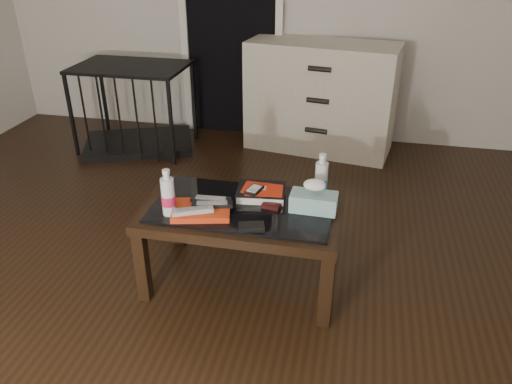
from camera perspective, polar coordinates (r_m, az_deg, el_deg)
ground at (r=2.61m, az=-7.58°, el=-13.09°), size 5.00×5.00×0.00m
doorway at (r=4.50m, az=-2.85°, el=19.31°), size 0.90×0.08×2.07m
coffee_table at (r=2.56m, az=-1.53°, el=-2.81°), size 1.00×0.60×0.46m
dresser at (r=4.27m, az=7.40°, el=10.70°), size 1.26×0.68×0.90m
pet_crate at (r=4.43m, az=-13.50°, el=7.84°), size 1.06×0.89×0.71m
magazines at (r=2.47m, az=-6.27°, el=-2.07°), size 0.32×0.27×0.03m
remote_silver at (r=2.42m, az=-7.25°, el=-2.09°), size 0.20×0.13×0.02m
remote_black_front at (r=2.46m, az=-5.04°, el=-1.40°), size 0.21×0.10×0.02m
remote_black_back at (r=2.51m, az=-5.19°, el=-0.84°), size 0.20×0.06×0.02m
textbook at (r=2.60m, az=0.60°, el=-0.05°), size 0.27×0.23×0.05m
dvd_mailers at (r=2.58m, az=0.59°, el=0.42°), size 0.20×0.14×0.01m
ipod at (r=2.55m, az=-0.21°, el=0.26°), size 0.09×0.12×0.02m
flip_phone at (r=2.50m, az=1.75°, el=-1.58°), size 0.10×0.06×0.02m
wallet at (r=2.33m, az=-0.52°, el=-3.98°), size 0.13×0.10×0.02m
water_bottle_left at (r=2.43m, az=-10.05°, el=-0.02°), size 0.08×0.08×0.24m
water_bottle_right at (r=2.58m, az=7.48°, el=1.88°), size 0.08×0.08×0.24m
tissue_box at (r=2.48m, az=6.60°, el=-1.14°), size 0.23×0.13×0.09m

